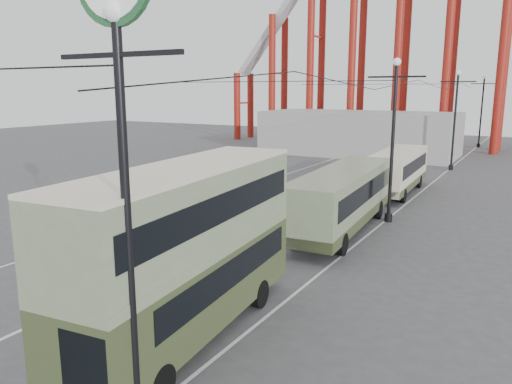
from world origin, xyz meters
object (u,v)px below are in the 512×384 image
Objects in this scene: single_decker_cream at (398,170)px; pedestrian at (297,227)px; double_decker_bus at (188,244)px; single_decker_green at (342,197)px; lamp_post_near at (119,78)px.

pedestrian is (-1.09, -15.08, -0.92)m from single_decker_cream.
double_decker_bus is 25.49m from single_decker_cream.
single_decker_green is (-0.08, 13.69, -1.14)m from double_decker_bus.
lamp_post_near is 0.90× the size of single_decker_green.
single_decker_cream is at bearing 84.71° from double_decker_bus.
single_decker_green is 3.65m from pedestrian.
single_decker_cream is 15.15m from pedestrian.
double_decker_bus is (-1.64, 4.12, -4.82)m from lamp_post_near.
single_decker_green is at bearing -92.15° from single_decker_cream.
single_decker_cream is at bearing 93.37° from lamp_post_near.
lamp_post_near is at bearing 93.65° from pedestrian.
lamp_post_near is 16.36m from pedestrian.
single_decker_cream is at bearing 86.28° from single_decker_green.
single_decker_green reaches higher than pedestrian.
single_decker_cream is (-0.02, 11.77, -0.13)m from single_decker_green.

